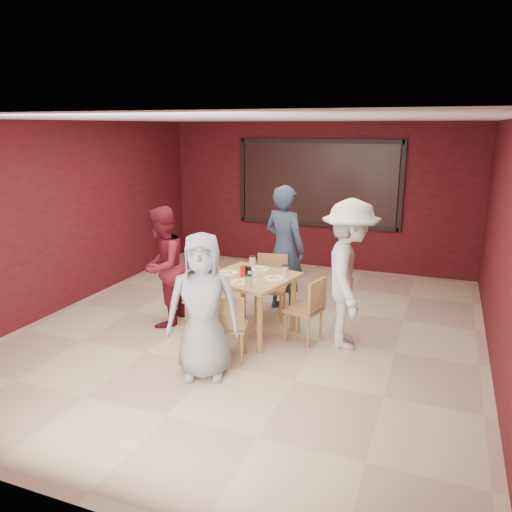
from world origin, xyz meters
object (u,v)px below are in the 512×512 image
at_px(chair_front, 229,324).
at_px(diner_front, 203,306).
at_px(chair_back, 271,283).
at_px(diner_right, 349,275).
at_px(chair_right, 309,307).
at_px(diner_left, 162,267).
at_px(chair_left, 197,296).
at_px(dining_table, 251,283).
at_px(diner_back, 285,249).

height_order(chair_front, diner_front, diner_front).
xyz_separation_m(chair_back, diner_right, (1.22, -0.58, 0.42)).
bearing_deg(diner_front, chair_right, 36.20).
distance_m(diner_front, diner_left, 1.68).
relative_size(chair_front, chair_right, 0.98).
relative_size(chair_front, diner_left, 0.50).
height_order(chair_left, diner_right, diner_right).
relative_size(dining_table, diner_front, 0.75).
xyz_separation_m(chair_back, diner_front, (-0.10, -1.95, 0.30)).
height_order(chair_back, diner_back, diner_back).
bearing_deg(diner_back, chair_back, 96.77).
bearing_deg(chair_back, diner_right, -25.25).
height_order(chair_right, diner_right, diner_right).
bearing_deg(dining_table, chair_front, -85.93).
bearing_deg(diner_back, chair_front, 107.83).
relative_size(chair_front, diner_back, 0.44).
xyz_separation_m(dining_table, diner_left, (-1.28, -0.08, 0.12)).
height_order(chair_front, chair_left, chair_front).
relative_size(chair_left, diner_right, 0.41).
relative_size(diner_back, diner_left, 1.14).
bearing_deg(chair_back, diner_back, 77.05).
height_order(dining_table, chair_left, dining_table).
distance_m(chair_back, diner_left, 1.57).
height_order(chair_front, chair_right, chair_right).
distance_m(dining_table, chair_back, 0.73).
distance_m(dining_table, diner_back, 1.09).
relative_size(dining_table, chair_back, 1.35).
relative_size(chair_left, diner_back, 0.41).
height_order(chair_front, diner_back, diner_back).
distance_m(chair_front, diner_right, 1.61).
height_order(dining_table, diner_back, diner_back).
xyz_separation_m(chair_right, diner_back, (-0.66, 1.02, 0.47)).
relative_size(chair_right, diner_front, 0.52).
distance_m(chair_left, diner_back, 1.49).
relative_size(dining_table, diner_back, 0.65).
relative_size(chair_back, diner_back, 0.48).
bearing_deg(diner_left, chair_left, 90.55).
distance_m(diner_back, diner_left, 1.82).
bearing_deg(chair_front, chair_right, 50.17).
xyz_separation_m(chair_left, diner_back, (0.91, 1.06, 0.51)).
xyz_separation_m(dining_table, chair_back, (0.04, 0.70, -0.19)).
distance_m(dining_table, chair_right, 0.82).
bearing_deg(chair_back, chair_right, -41.70).
distance_m(dining_table, chair_left, 0.84).
bearing_deg(chair_right, chair_left, -178.48).
bearing_deg(chair_right, chair_front, -129.83).
bearing_deg(dining_table, chair_right, 2.86).
bearing_deg(diner_front, chair_front, 53.34).
xyz_separation_m(diner_left, diner_right, (2.55, 0.21, 0.10)).
height_order(dining_table, diner_left, diner_left).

